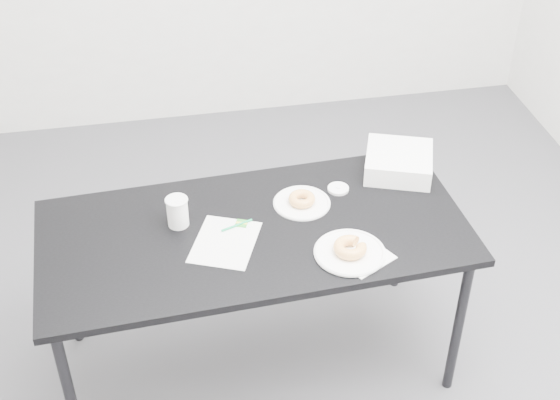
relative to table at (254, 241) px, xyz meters
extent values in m
plane|color=#4A4A4F|center=(0.08, 0.10, -0.68)|extent=(4.00, 4.00, 0.00)
cube|color=black|center=(0.00, 0.00, 0.04)|extent=(1.64, 0.83, 0.03)
cylinder|color=black|center=(-0.72, -0.35, -0.33)|extent=(0.04, 0.04, 0.70)
cylinder|color=black|center=(-0.76, 0.28, -0.33)|extent=(0.04, 0.04, 0.70)
cylinder|color=black|center=(0.76, -0.28, -0.33)|extent=(0.04, 0.04, 0.70)
cylinder|color=black|center=(0.72, 0.35, -0.33)|extent=(0.04, 0.04, 0.70)
cube|color=white|center=(-0.12, -0.05, 0.06)|extent=(0.31, 0.34, 0.00)
cube|color=green|center=(-0.04, 0.04, 0.06)|extent=(0.06, 0.06, 0.00)
cylinder|color=#0C8D50|center=(-0.06, 0.03, 0.06)|extent=(0.12, 0.05, 0.01)
cube|color=white|center=(0.36, -0.22, 0.06)|extent=(0.25, 0.25, 0.00)
cylinder|color=white|center=(0.32, -0.20, 0.06)|extent=(0.26, 0.26, 0.01)
torus|color=#E58D48|center=(0.32, -0.20, 0.09)|extent=(0.16, 0.16, 0.04)
cylinder|color=white|center=(0.21, 0.12, 0.06)|extent=(0.22, 0.22, 0.01)
torus|color=#E58D48|center=(0.21, 0.12, 0.08)|extent=(0.14, 0.14, 0.04)
cylinder|color=white|center=(-0.27, 0.08, 0.12)|extent=(0.08, 0.08, 0.12)
cylinder|color=white|center=(0.37, 0.18, 0.06)|extent=(0.08, 0.08, 0.01)
cube|color=white|center=(0.65, 0.27, 0.10)|extent=(0.34, 0.34, 0.09)
camera|label=1|loc=(-0.33, -2.24, 1.91)|focal=50.00mm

